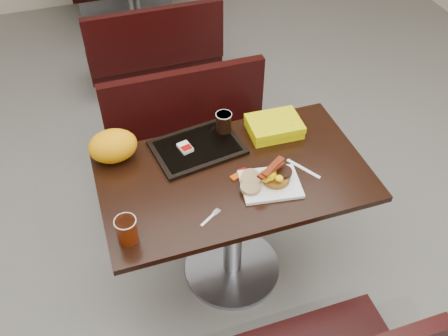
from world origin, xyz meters
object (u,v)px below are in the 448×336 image
object	(u,v)px
table_near	(233,226)
coffee_cup_far	(224,122)
platter	(270,184)
bench_far_s	(152,42)
knife	(303,169)
bench_near_n	(195,141)
tray	(197,148)
clamshell	(274,126)
fork	(208,220)
pancake_stack	(276,178)
coffee_cup_near	(127,230)
hashbrown_sleeve_left	(185,148)
paper_bag	(113,146)
table_far	(134,0)

from	to	relation	value
table_near	coffee_cup_far	size ratio (longest dim) A/B	12.05
platter	coffee_cup_far	world-z (taller)	coffee_cup_far
platter	bench_far_s	bearing A→B (deg)	101.99
knife	bench_near_n	bearing A→B (deg)	171.17
tray	clamshell	distance (m)	0.39
fork	pancake_stack	bearing A→B (deg)	-14.80
bench_near_n	tray	xyz separation A→B (m)	(-0.11, -0.49, 0.40)
bench_near_n	platter	bearing A→B (deg)	-81.24
coffee_cup_far	clamshell	world-z (taller)	coffee_cup_far
table_near	bench_near_n	bearing A→B (deg)	90.00
bench_near_n	coffee_cup_far	world-z (taller)	coffee_cup_far
knife	platter	bearing A→B (deg)	-105.80
pancake_stack	coffee_cup_near	size ratio (longest dim) A/B	1.09
knife	hashbrown_sleeve_left	distance (m)	0.55
bench_far_s	hashbrown_sleeve_left	bearing A→B (deg)	-95.72
bench_near_n	fork	distance (m)	1.02
tray	hashbrown_sleeve_left	xyz separation A→B (m)	(-0.06, -0.00, 0.02)
platter	hashbrown_sleeve_left	world-z (taller)	hashbrown_sleeve_left
pancake_stack	bench_near_n	bearing A→B (deg)	100.89
hashbrown_sleeve_left	clamshell	distance (m)	0.45
tray	paper_bag	size ratio (longest dim) A/B	1.82
table_far	fork	xyz separation A→B (m)	(-0.19, -2.82, 0.38)
tray	paper_bag	distance (m)	0.39
coffee_cup_near	hashbrown_sleeve_left	xyz separation A→B (m)	(0.35, 0.42, -0.03)
bench_far_s	paper_bag	size ratio (longest dim) A/B	4.50
table_near	clamshell	xyz separation A→B (m)	(0.28, 0.21, 0.41)
bench_far_s	paper_bag	bearing A→B (deg)	-106.63
pancake_stack	tray	distance (m)	0.41
paper_bag	knife	bearing A→B (deg)	-22.89
knife	bench_far_s	bearing A→B (deg)	158.36
bench_far_s	pancake_stack	distance (m)	2.06
coffee_cup_far	table_far	bearing A→B (deg)	91.06
bench_far_s	platter	world-z (taller)	platter
bench_near_n	tray	bearing A→B (deg)	-102.67
pancake_stack	hashbrown_sleeve_left	distance (m)	0.45
paper_bag	tray	bearing A→B (deg)	-8.51
coffee_cup_near	fork	size ratio (longest dim) A/B	1.01
clamshell	paper_bag	size ratio (longest dim) A/B	1.13
platter	fork	distance (m)	0.33
bench_near_n	pancake_stack	xyz separation A→B (m)	(0.16, -0.81, 0.42)
fork	hashbrown_sleeve_left	xyz separation A→B (m)	(0.02, 0.43, 0.03)
coffee_cup_far	bench_near_n	bearing A→B (deg)	95.76
table_near	platter	xyz separation A→B (m)	(0.13, -0.12, 0.38)
pancake_stack	paper_bag	size ratio (longest dim) A/B	0.56
pancake_stack	tray	size ratio (longest dim) A/B	0.31
coffee_cup_near	coffee_cup_far	world-z (taller)	coffee_cup_far
table_far	paper_bag	world-z (taller)	paper_bag
bench_far_s	table_far	bearing A→B (deg)	90.00
knife	paper_bag	distance (m)	0.87
tray	clamshell	size ratio (longest dim) A/B	1.60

